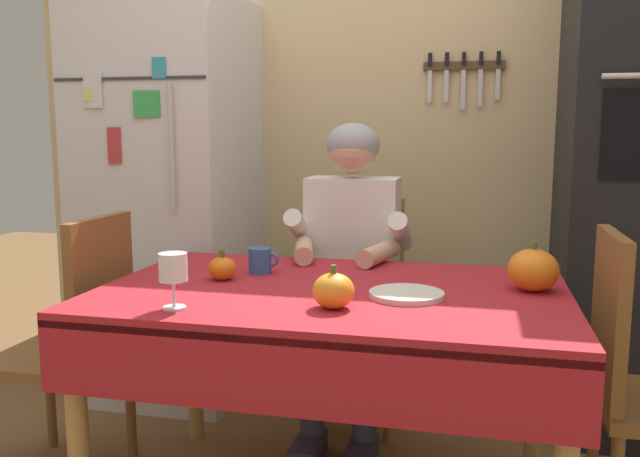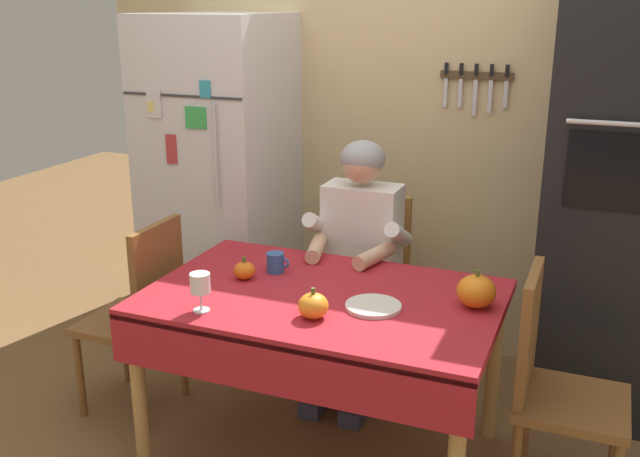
{
  "view_description": "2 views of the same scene",
  "coord_description": "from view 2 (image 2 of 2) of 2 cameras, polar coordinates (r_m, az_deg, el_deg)",
  "views": [
    {
      "loc": [
        0.41,
        -1.81,
        1.21
      ],
      "look_at": [
        -0.08,
        0.27,
        0.9
      ],
      "focal_mm": 36.95,
      "sensor_mm": 36.0,
      "label": 1
    },
    {
      "loc": [
        1.0,
        -2.39,
        1.87
      ],
      "look_at": [
        -0.08,
        0.26,
        0.96
      ],
      "focal_mm": 40.58,
      "sensor_mm": 36.0,
      "label": 2
    }
  ],
  "objects": [
    {
      "name": "coffee_mug",
      "position": [
        3.12,
        -3.51,
        -2.69
      ],
      "size": [
        0.1,
        0.08,
        0.09
      ],
      "color": "#2D569E",
      "rests_on": "dining_table"
    },
    {
      "name": "pumpkin_small",
      "position": [
        2.83,
        12.22,
        -4.86
      ],
      "size": [
        0.15,
        0.15,
        0.15
      ],
      "color": "orange",
      "rests_on": "dining_table"
    },
    {
      "name": "chair_behind_person",
      "position": [
        3.68,
        3.87,
        -3.98
      ],
      "size": [
        0.4,
        0.4,
        0.93
      ],
      "color": "#9E6B33",
      "rests_on": "ground"
    },
    {
      "name": "dining_table",
      "position": [
        2.92,
        0.08,
        -6.83
      ],
      "size": [
        1.4,
        0.9,
        0.74
      ],
      "color": "tan",
      "rests_on": "ground"
    },
    {
      "name": "back_wall_assembly",
      "position": [
        3.9,
        7.91,
        9.13
      ],
      "size": [
        3.7,
        0.13,
        2.6
      ],
      "color": "#D1B784",
      "rests_on": "ground"
    },
    {
      "name": "serving_tray",
      "position": [
        2.78,
        4.23,
        -6.14
      ],
      "size": [
        0.22,
        0.22,
        0.02
      ],
      "primitive_type": "cylinder",
      "color": "silver",
      "rests_on": "dining_table"
    },
    {
      "name": "wine_glass",
      "position": [
        2.75,
        -9.43,
        -4.39
      ],
      "size": [
        0.08,
        0.08,
        0.15
      ],
      "color": "white",
      "rests_on": "dining_table"
    },
    {
      "name": "pumpkin_medium",
      "position": [
        2.68,
        -0.54,
        -6.11
      ],
      "size": [
        0.11,
        0.11,
        0.12
      ],
      "color": "orange",
      "rests_on": "dining_table"
    },
    {
      "name": "wall_oven",
      "position": [
        3.49,
        22.35,
        2.76
      ],
      "size": [
        0.6,
        0.64,
        2.1
      ],
      "color": "black",
      "rests_on": "ground"
    },
    {
      "name": "refrigerator",
      "position": [
        3.99,
        -7.84,
        3.48
      ],
      "size": [
        0.68,
        0.71,
        1.8
      ],
      "color": "silver",
      "rests_on": "ground"
    },
    {
      "name": "pumpkin_large",
      "position": [
        3.06,
        -5.98,
        -3.31
      ],
      "size": [
        0.09,
        0.09,
        0.1
      ],
      "color": "orange",
      "rests_on": "dining_table"
    },
    {
      "name": "chair_right_side",
      "position": [
        2.88,
        17.87,
        -11.33
      ],
      "size": [
        0.4,
        0.4,
        0.93
      ],
      "color": "brown",
      "rests_on": "ground"
    },
    {
      "name": "seated_person",
      "position": [
        3.44,
        2.95,
        -1.56
      ],
      "size": [
        0.47,
        0.55,
        1.25
      ],
      "color": "#38384C",
      "rests_on": "ground"
    },
    {
      "name": "chair_left_side",
      "position": [
        3.42,
        -13.86,
        -6.22
      ],
      "size": [
        0.4,
        0.4,
        0.93
      ],
      "color": "brown",
      "rests_on": "ground"
    }
  ]
}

